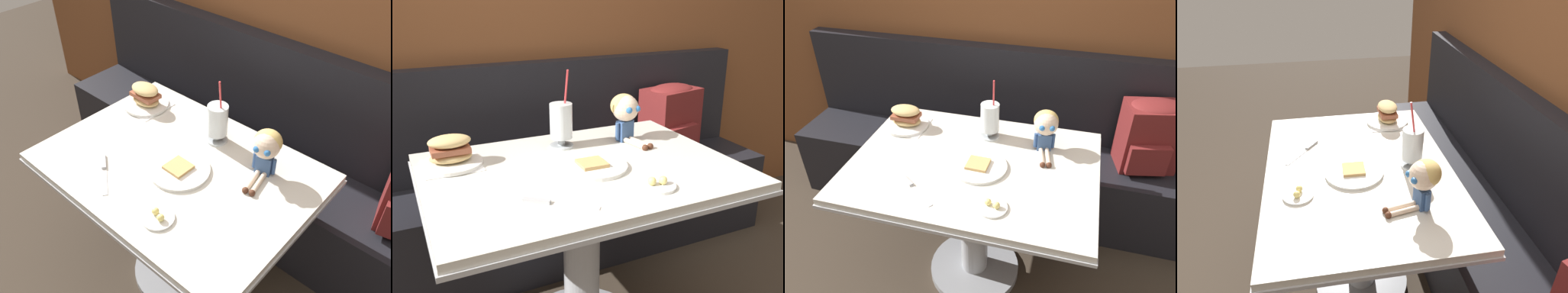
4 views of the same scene
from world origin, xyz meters
TOP-DOWN VIEW (x-y plane):
  - wood_panel_wall at (0.00, 1.05)m, footprint 4.40×0.08m
  - booth_bench at (0.00, 0.81)m, footprint 2.60×0.48m
  - diner_table at (0.00, 0.18)m, footprint 1.11×0.81m
  - toast_plate at (0.03, 0.15)m, footprint 0.25×0.25m
  - milkshake_glass at (0.02, 0.41)m, footprint 0.10×0.10m
  - sandwich_plate at (-0.42, 0.39)m, footprint 0.22×0.22m
  - butter_saucer at (0.15, -0.08)m, footprint 0.12×0.12m
  - butter_knife at (-0.21, -0.04)m, footprint 0.20×0.16m
  - seated_doll at (0.29, 0.37)m, footprint 0.13×0.23m
  - backpack at (0.82, 0.78)m, footprint 0.34×0.30m

SIDE VIEW (x-z plane):
  - booth_bench at x=0.00m, z-range -0.17..0.83m
  - diner_table at x=0.00m, z-range 0.17..0.91m
  - backpack at x=0.82m, z-range 0.46..0.86m
  - butter_knife at x=-0.21m, z-range 0.74..0.75m
  - toast_plate at x=0.03m, z-range 0.74..0.76m
  - butter_saucer at x=0.15m, z-range 0.73..0.77m
  - sandwich_plate at x=-0.42m, z-range 0.73..0.84m
  - milkshake_glass at x=0.02m, z-range 0.68..1.00m
  - seated_doll at x=0.29m, z-range 0.77..0.97m
  - wood_panel_wall at x=0.00m, z-range 0.00..2.40m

